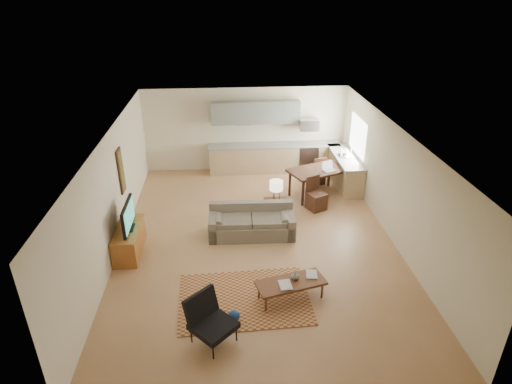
{
  "coord_description": "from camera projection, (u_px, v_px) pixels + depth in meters",
  "views": [
    {
      "loc": [
        -0.72,
        -8.78,
        5.64
      ],
      "look_at": [
        0.0,
        0.3,
        1.15
      ],
      "focal_mm": 30.0,
      "sensor_mm": 36.0,
      "label": 1
    }
  ],
  "objects": [
    {
      "name": "room",
      "position": [
        257.0,
        190.0,
        9.8
      ],
      "size": [
        9.0,
        9.0,
        9.0
      ],
      "color": "#A6764C",
      "rests_on": "ground"
    },
    {
      "name": "kitchen_counter_back",
      "position": [
        274.0,
        158.0,
        13.99
      ],
      "size": [
        4.26,
        0.64,
        0.92
      ],
      "primitive_type": null,
      "color": "tan",
      "rests_on": "ground"
    },
    {
      "name": "kitchen_counter_right",
      "position": [
        344.0,
        170.0,
        13.08
      ],
      "size": [
        0.64,
        2.26,
        0.92
      ],
      "primitive_type": null,
      "color": "tan",
      "rests_on": "ground"
    },
    {
      "name": "kitchen_range",
      "position": [
        307.0,
        157.0,
        14.07
      ],
      "size": [
        0.62,
        0.62,
        0.9
      ],
      "primitive_type": "cube",
      "color": "#A5A8AD",
      "rests_on": "ground"
    },
    {
      "name": "kitchen_microwave",
      "position": [
        309.0,
        125.0,
        13.61
      ],
      "size": [
        0.62,
        0.4,
        0.35
      ],
      "primitive_type": "cube",
      "color": "#A5A8AD",
      "rests_on": "room"
    },
    {
      "name": "upper_cabinets",
      "position": [
        255.0,
        112.0,
        13.43
      ],
      "size": [
        2.8,
        0.34,
        0.7
      ],
      "primitive_type": "cube",
      "color": "gray",
      "rests_on": "room"
    },
    {
      "name": "window_right",
      "position": [
        358.0,
        136.0,
        12.62
      ],
      "size": [
        0.02,
        1.4,
        1.05
      ],
      "primitive_type": "cube",
      "color": "white",
      "rests_on": "room"
    },
    {
      "name": "wall_art_left",
      "position": [
        121.0,
        171.0,
        10.29
      ],
      "size": [
        0.06,
        0.42,
        1.1
      ],
      "primitive_type": null,
      "color": "olive",
      "rests_on": "room"
    },
    {
      "name": "triptych",
      "position": [
        243.0,
        118.0,
        13.61
      ],
      "size": [
        1.7,
        0.04,
        0.5
      ],
      "primitive_type": null,
      "color": "beige",
      "rests_on": "room"
    },
    {
      "name": "rug",
      "position": [
        244.0,
        299.0,
        8.45
      ],
      "size": [
        2.62,
        1.86,
        0.02
      ],
      "primitive_type": "cube",
      "rotation": [
        0.0,
        0.0,
        0.04
      ],
      "color": "brown",
      "rests_on": "floor"
    },
    {
      "name": "sofa",
      "position": [
        252.0,
        222.0,
        10.44
      ],
      "size": [
        2.2,
        1.01,
        0.76
      ],
      "primitive_type": null,
      "rotation": [
        0.0,
        0.0,
        -0.03
      ],
      "color": "#6A6151",
      "rests_on": "floor"
    },
    {
      "name": "coffee_table",
      "position": [
        291.0,
        290.0,
        8.39
      ],
      "size": [
        1.45,
        0.87,
        0.41
      ],
      "primitive_type": null,
      "rotation": [
        0.0,
        0.0,
        0.26
      ],
      "color": "#4E2A15",
      "rests_on": "floor"
    },
    {
      "name": "book_a",
      "position": [
        279.0,
        286.0,
        8.17
      ],
      "size": [
        0.3,
        0.36,
        0.03
      ],
      "primitive_type": "imported",
      "rotation": [
        0.0,
        0.0,
        0.1
      ],
      "color": "maroon",
      "rests_on": "coffee_table"
    },
    {
      "name": "book_b",
      "position": [
        306.0,
        274.0,
        8.5
      ],
      "size": [
        0.3,
        0.36,
        0.02
      ],
      "primitive_type": "imported",
      "rotation": [
        0.0,
        0.0,
        -0.15
      ],
      "color": "navy",
      "rests_on": "coffee_table"
    },
    {
      "name": "vase",
      "position": [
        295.0,
        275.0,
        8.34
      ],
      "size": [
        0.2,
        0.2,
        0.17
      ],
      "primitive_type": "imported",
      "rotation": [
        0.0,
        0.0,
        0.12
      ],
      "color": "black",
      "rests_on": "coffee_table"
    },
    {
      "name": "armchair",
      "position": [
        213.0,
        322.0,
        7.27
      ],
      "size": [
        1.09,
        1.09,
        0.88
      ],
      "primitive_type": null,
      "rotation": [
        0.0,
        0.0,
        0.76
      ],
      "color": "black",
      "rests_on": "floor"
    },
    {
      "name": "tv_credenza",
      "position": [
        129.0,
        240.0,
        9.8
      ],
      "size": [
        0.53,
        1.37,
        0.63
      ],
      "primitive_type": null,
      "color": "brown",
      "rests_on": "floor"
    },
    {
      "name": "tv",
      "position": [
        128.0,
        216.0,
        9.52
      ],
      "size": [
        0.11,
        1.05,
        0.63
      ],
      "primitive_type": null,
      "color": "black",
      "rests_on": "tv_credenza"
    },
    {
      "name": "console_table",
      "position": [
        276.0,
        212.0,
        10.93
      ],
      "size": [
        0.59,
        0.4,
        0.69
      ],
      "primitive_type": null,
      "rotation": [
        0.0,
        0.0,
        -0.01
      ],
      "color": "#351D13",
      "rests_on": "floor"
    },
    {
      "name": "table_lamp",
      "position": [
        276.0,
        190.0,
        10.66
      ],
      "size": [
        0.38,
        0.38,
        0.55
      ],
      "primitive_type": null,
      "rotation": [
        0.0,
        0.0,
        0.16
      ],
      "color": "beige",
      "rests_on": "console_table"
    },
    {
      "name": "dining_table",
      "position": [
        317.0,
        182.0,
        12.39
      ],
      "size": [
        1.85,
        1.49,
        0.82
      ],
      "primitive_type": null,
      "rotation": [
        0.0,
        0.0,
        0.4
      ],
      "color": "#351D13",
      "rests_on": "floor"
    },
    {
      "name": "dining_chair_near",
      "position": [
        317.0,
        194.0,
        11.61
      ],
      "size": [
        0.6,
        0.61,
        0.93
      ],
      "primitive_type": null,
      "rotation": [
        0.0,
        0.0,
        0.46
      ],
      "color": "#351D13",
      "rests_on": "floor"
    },
    {
      "name": "dining_chair_far",
      "position": [
        317.0,
        170.0,
        13.13
      ],
      "size": [
        0.55,
        0.56,
        0.91
      ],
      "primitive_type": null,
      "rotation": [
        0.0,
        0.0,
        3.44
      ],
      "color": "#351D13",
      "rests_on": "floor"
    },
    {
      "name": "laptop",
      "position": [
        330.0,
        166.0,
        12.08
      ],
      "size": [
        0.42,
        0.37,
        0.26
      ],
      "primitive_type": null,
      "rotation": [
        0.0,
        0.0,
        0.41
      ],
      "color": "#A5A8AD",
      "rests_on": "dining_table"
    },
    {
      "name": "soap_bottle",
      "position": [
        342.0,
        152.0,
        12.95
      ],
      "size": [
        0.1,
        0.1,
        0.19
      ],
      "primitive_type": "imported",
      "rotation": [
        0.0,
        0.0,
        0.1
      ],
      "color": "beige",
      "rests_on": "kitchen_counter_right"
    }
  ]
}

